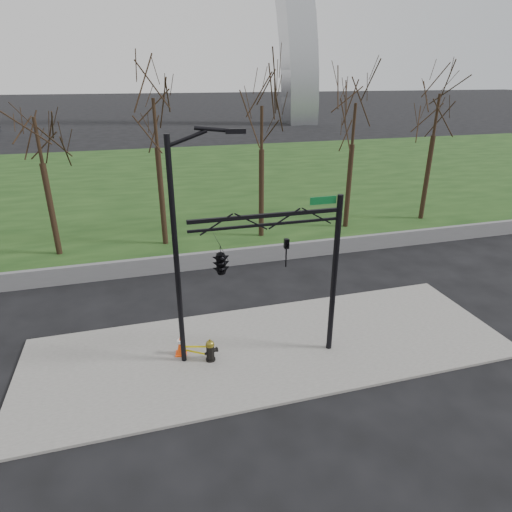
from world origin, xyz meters
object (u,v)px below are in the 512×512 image
object	(u,v)px
fire_hydrant	(211,351)
street_light	(182,240)
traffic_cone	(181,345)
traffic_signal_mast	(244,258)

from	to	relation	value
fire_hydrant	street_light	world-z (taller)	street_light
fire_hydrant	street_light	size ratio (longest dim) A/B	0.11
fire_hydrant	street_light	bearing A→B (deg)	147.94
traffic_cone	street_light	xyz separation A→B (m)	(0.28, -0.43, 4.21)
traffic_signal_mast	street_light	bearing A→B (deg)	160.97
street_light	traffic_signal_mast	world-z (taller)	street_light
fire_hydrant	street_light	distance (m)	4.26
traffic_signal_mast	traffic_cone	bearing A→B (deg)	153.47
fire_hydrant	traffic_signal_mast	bearing A→B (deg)	-35.51
fire_hydrant	traffic_cone	bearing A→B (deg)	131.73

